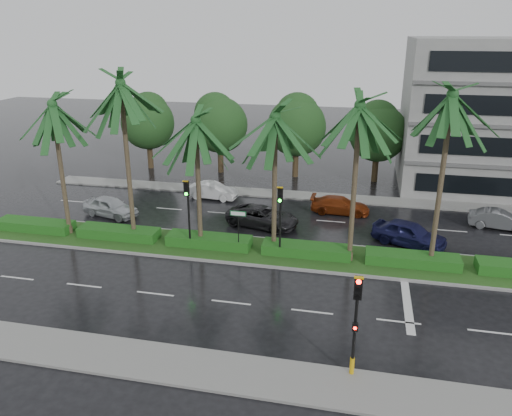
% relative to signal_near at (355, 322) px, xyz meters
% --- Properties ---
extents(ground, '(120.00, 120.00, 0.00)m').
position_rel_signal_near_xyz_m(ground, '(-6.00, 9.39, -2.50)').
color(ground, black).
rests_on(ground, ground).
extents(near_sidewalk, '(40.00, 2.40, 0.12)m').
position_rel_signal_near_xyz_m(near_sidewalk, '(-6.00, -0.81, -2.44)').
color(near_sidewalk, gray).
rests_on(near_sidewalk, ground).
extents(far_sidewalk, '(40.00, 2.00, 0.12)m').
position_rel_signal_near_xyz_m(far_sidewalk, '(-6.00, 21.39, -2.44)').
color(far_sidewalk, gray).
rests_on(far_sidewalk, ground).
extents(median, '(36.00, 4.00, 0.15)m').
position_rel_signal_near_xyz_m(median, '(-6.00, 10.39, -2.42)').
color(median, gray).
rests_on(median, ground).
extents(hedge, '(35.20, 1.40, 0.60)m').
position_rel_signal_near_xyz_m(hedge, '(-6.00, 10.39, -2.05)').
color(hedge, '#1D4F16').
rests_on(hedge, median).
extents(lane_markings, '(34.00, 13.06, 0.01)m').
position_rel_signal_near_xyz_m(lane_markings, '(-2.96, 8.96, -2.50)').
color(lane_markings, silver).
rests_on(lane_markings, ground).
extents(palm_row, '(26.30, 4.20, 10.45)m').
position_rel_signal_near_xyz_m(palm_row, '(-7.25, 10.41, 5.65)').
color(palm_row, '#3E2E23').
rests_on(palm_row, median).
extents(signal_near, '(0.34, 0.45, 4.36)m').
position_rel_signal_near_xyz_m(signal_near, '(0.00, 0.00, 0.00)').
color(signal_near, black).
rests_on(signal_near, near_sidewalk).
extents(signal_median_left, '(0.34, 0.42, 4.36)m').
position_rel_signal_near_xyz_m(signal_median_left, '(-10.00, 9.69, 0.49)').
color(signal_median_left, black).
rests_on(signal_median_left, median).
extents(signal_median_right, '(0.34, 0.42, 4.36)m').
position_rel_signal_near_xyz_m(signal_median_right, '(-4.50, 9.69, 0.49)').
color(signal_median_right, black).
rests_on(signal_median_right, median).
extents(street_sign, '(0.95, 0.09, 2.60)m').
position_rel_signal_near_xyz_m(street_sign, '(-7.00, 9.87, -0.38)').
color(street_sign, black).
rests_on(street_sign, median).
extents(bg_trees, '(32.68, 5.18, 7.48)m').
position_rel_signal_near_xyz_m(bg_trees, '(-7.02, 26.98, 2.09)').
color(bg_trees, '#3B301B').
rests_on(bg_trees, ground).
extents(building, '(16.00, 10.00, 12.00)m').
position_rel_signal_near_xyz_m(building, '(11.00, 27.39, 3.50)').
color(building, gray).
rests_on(building, ground).
extents(car_silver, '(2.66, 4.45, 1.42)m').
position_rel_signal_near_xyz_m(car_silver, '(-17.50, 14.11, -1.80)').
color(car_silver, silver).
rests_on(car_silver, ground).
extents(car_white, '(1.73, 4.03, 1.29)m').
position_rel_signal_near_xyz_m(car_white, '(-11.50, 19.38, -1.86)').
color(car_white, silver).
rests_on(car_white, ground).
extents(car_darkgrey, '(3.42, 5.34, 1.37)m').
position_rel_signal_near_xyz_m(car_darkgrey, '(-6.50, 14.55, -1.82)').
color(car_darkgrey, black).
rests_on(car_darkgrey, ground).
extents(car_red, '(1.83, 4.27, 1.23)m').
position_rel_signal_near_xyz_m(car_red, '(-1.50, 18.20, -1.89)').
color(car_red, maroon).
rests_on(car_red, ground).
extents(car_blue, '(3.53, 4.87, 1.54)m').
position_rel_signal_near_xyz_m(car_blue, '(3.00, 13.39, -1.73)').
color(car_blue, '#171946').
rests_on(car_blue, ground).
extents(car_grey, '(1.89, 3.97, 1.26)m').
position_rel_signal_near_xyz_m(car_grey, '(9.10, 17.53, -1.88)').
color(car_grey, '#5C5D61').
rests_on(car_grey, ground).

